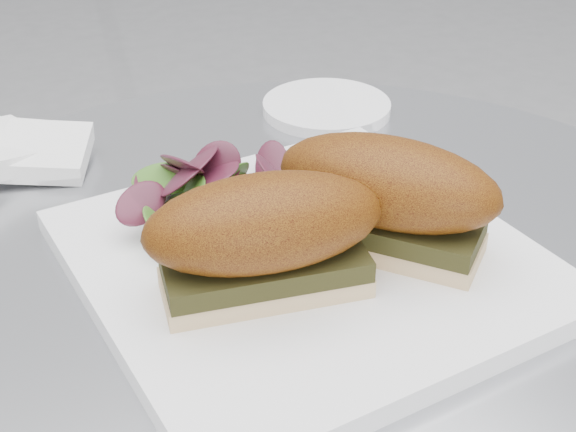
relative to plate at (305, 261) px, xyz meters
The scene contains 6 objects.
plate is the anchor object (origin of this frame).
sandwich_left 0.07m from the plate, 144.16° to the right, with size 0.16×0.09×0.08m.
sandwich_right 0.07m from the plate, 16.56° to the right, with size 0.15×0.16×0.08m.
salad 0.09m from the plate, 115.74° to the left, with size 0.12×0.12×0.05m, color #4E842B, non-canonical shape.
napkin 0.28m from the plate, 124.43° to the left, with size 0.12×0.12×0.02m, color white, non-canonical shape.
saucer 0.27m from the plate, 61.26° to the left, with size 0.12×0.12×0.01m, color white.
Camera 1 is at (-0.19, -0.40, 1.05)m, focal length 50.00 mm.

